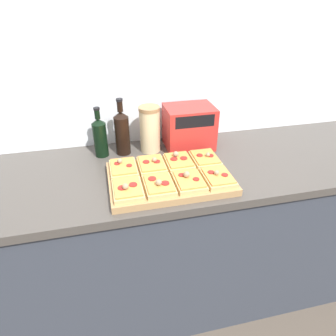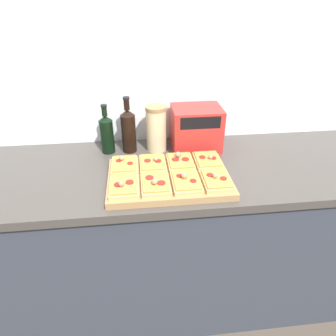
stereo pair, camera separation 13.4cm
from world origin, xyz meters
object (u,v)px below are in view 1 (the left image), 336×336
(cutting_board, at_px, (170,178))
(grain_jar_tall, at_px, (150,129))
(wine_bottle, at_px, (122,132))
(olive_oil_bottle, at_px, (100,137))
(toaster_oven, at_px, (189,127))

(cutting_board, xyz_separation_m, grain_jar_tall, (-0.03, 0.32, 0.11))
(cutting_board, relative_size, grain_jar_tall, 2.23)
(cutting_board, bearing_deg, wine_bottle, 118.54)
(wine_bottle, bearing_deg, cutting_board, -61.46)
(olive_oil_bottle, height_order, grain_jar_tall, olive_oil_bottle)
(olive_oil_bottle, relative_size, wine_bottle, 0.88)
(toaster_oven, bearing_deg, wine_bottle, 179.86)
(cutting_board, distance_m, wine_bottle, 0.38)
(cutting_board, height_order, wine_bottle, wine_bottle)
(cutting_board, distance_m, grain_jar_tall, 0.34)
(wine_bottle, bearing_deg, grain_jar_tall, 0.00)
(grain_jar_tall, distance_m, toaster_oven, 0.21)
(grain_jar_tall, bearing_deg, olive_oil_bottle, 180.00)
(wine_bottle, height_order, grain_jar_tall, wine_bottle)
(olive_oil_bottle, distance_m, toaster_oven, 0.47)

